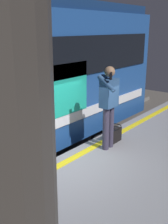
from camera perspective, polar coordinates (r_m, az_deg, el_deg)
The scene contains 5 objects.
ground_plane at distance 6.33m, azimuth -5.29°, elevation -18.27°, with size 23.40×23.40×0.00m, color #4C4742.
safety_line at distance 5.57m, azimuth -3.35°, elevation -10.07°, with size 14.33×0.16×0.01m, color yellow.
track_rail_near at distance 6.97m, azimuth -11.95°, elevation -14.18°, with size 19.01×0.08×0.16m, color slate.
passenger at distance 5.80m, azimuth 5.14°, elevation 2.29°, with size 0.57×0.55×1.80m.
handbag at distance 6.43m, azimuth 6.20°, elevation -4.59°, with size 0.38×0.34×0.39m.
Camera 1 is at (3.65, 3.65, 3.65)m, focal length 44.05 mm.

